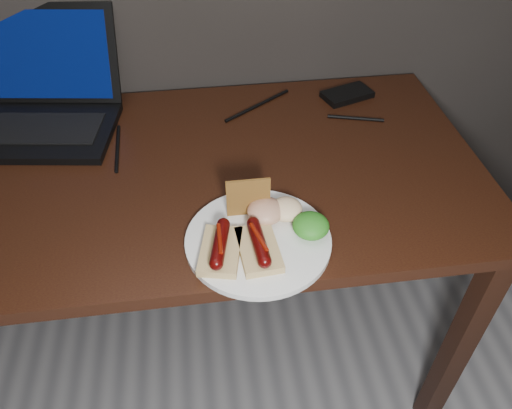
% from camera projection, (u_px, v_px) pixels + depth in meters
% --- Properties ---
extents(desk, '(1.40, 0.70, 0.75)m').
position_uv_depth(desk, '(174.00, 199.00, 1.17)').
color(desk, black).
rests_on(desk, ground).
extents(laptop, '(0.44, 0.38, 0.25)m').
position_uv_depth(laptop, '(33.00, 102.00, 1.21)').
color(laptop, black).
rests_on(laptop, desk).
extents(hard_drive, '(0.15, 0.11, 0.02)m').
position_uv_depth(hard_drive, '(347.00, 94.00, 1.33)').
color(hard_drive, black).
rests_on(hard_drive, desk).
extents(desk_cables, '(1.10, 0.30, 0.01)m').
position_uv_depth(desk_cables, '(164.00, 130.00, 1.21)').
color(desk_cables, black).
rests_on(desk_cables, desk).
extents(plate, '(0.33, 0.33, 0.01)m').
position_uv_depth(plate, '(258.00, 240.00, 0.94)').
color(plate, silver).
rests_on(plate, desk).
extents(bread_sausage_left, '(0.09, 0.13, 0.04)m').
position_uv_depth(bread_sausage_left, '(220.00, 248.00, 0.90)').
color(bread_sausage_left, tan).
rests_on(bread_sausage_left, plate).
extents(bread_sausage_center, '(0.08, 0.12, 0.04)m').
position_uv_depth(bread_sausage_center, '(259.00, 246.00, 0.90)').
color(bread_sausage_center, tan).
rests_on(bread_sausage_center, plate).
extents(crispbread, '(0.09, 0.01, 0.08)m').
position_uv_depth(crispbread, '(248.00, 197.00, 0.96)').
color(crispbread, olive).
rests_on(crispbread, plate).
extents(salad_greens, '(0.07, 0.07, 0.04)m').
position_uv_depth(salad_greens, '(311.00, 226.00, 0.93)').
color(salad_greens, '#1C5E12').
rests_on(salad_greens, plate).
extents(salsa_mound, '(0.07, 0.07, 0.04)m').
position_uv_depth(salsa_mound, '(265.00, 211.00, 0.96)').
color(salsa_mound, maroon).
rests_on(salsa_mound, plate).
extents(coleslaw_mound, '(0.06, 0.06, 0.04)m').
position_uv_depth(coleslaw_mound, '(286.00, 209.00, 0.97)').
color(coleslaw_mound, white).
rests_on(coleslaw_mound, plate).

